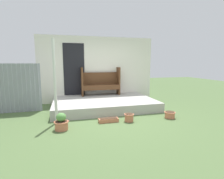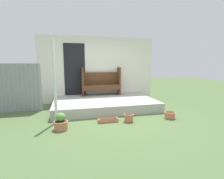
{
  "view_description": "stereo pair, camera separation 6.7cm",
  "coord_description": "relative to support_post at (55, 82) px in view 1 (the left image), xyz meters",
  "views": [
    {
      "loc": [
        -1.28,
        -4.76,
        1.57
      ],
      "look_at": [
        0.08,
        0.39,
        0.76
      ],
      "focal_mm": 28.0,
      "sensor_mm": 36.0,
      "label": 1
    },
    {
      "loc": [
        -1.22,
        -4.78,
        1.57
      ],
      "look_at": [
        0.08,
        0.39,
        0.76
      ],
      "focal_mm": 28.0,
      "sensor_mm": 36.0,
      "label": 2
    }
  ],
  "objects": [
    {
      "name": "ground_plane",
      "position": [
        1.56,
        0.08,
        -1.09
      ],
      "size": [
        24.0,
        24.0,
        0.0
      ],
      "primitive_type": "plane",
      "color": "#516B3D"
    },
    {
      "name": "bench",
      "position": [
        1.6,
        2.08,
        -0.25
      ],
      "size": [
        1.51,
        0.42,
        1.09
      ],
      "rotation": [
        0.0,
        0.0,
        -0.02
      ],
      "color": "#54331C",
      "rests_on": "porch_slab"
    },
    {
      "name": "flower_pot_middle",
      "position": [
        1.89,
        -0.39,
        -0.97
      ],
      "size": [
        0.27,
        0.27,
        0.22
      ],
      "color": "#C67251",
      "rests_on": "ground_plane"
    },
    {
      "name": "flower_pot_left",
      "position": [
        0.13,
        -0.55,
        -0.91
      ],
      "size": [
        0.35,
        0.35,
        0.41
      ],
      "color": "#C67251",
      "rests_on": "ground_plane"
    },
    {
      "name": "house_wall",
      "position": [
        1.5,
        2.34,
        0.21
      ],
      "size": [
        4.64,
        0.08,
        2.6
      ],
      "color": "white",
      "rests_on": "ground_plane"
    },
    {
      "name": "porch_slab",
      "position": [
        1.54,
        1.2,
        -0.93
      ],
      "size": [
        3.44,
        2.23,
        0.31
      ],
      "color": "#B2AFA8",
      "rests_on": "ground_plane"
    },
    {
      "name": "support_post",
      "position": [
        0.0,
        0.0,
        0.0
      ],
      "size": [
        0.07,
        0.07,
        2.17
      ],
      "color": "silver",
      "rests_on": "ground_plane"
    },
    {
      "name": "flower_pot_right",
      "position": [
        3.13,
        -0.41,
        -0.98
      ],
      "size": [
        0.32,
        0.32,
        0.19
      ],
      "color": "#C67251",
      "rests_on": "ground_plane"
    },
    {
      "name": "planter_box_rect",
      "position": [
        1.34,
        -0.3,
        -1.03
      ],
      "size": [
        0.53,
        0.19,
        0.11
      ],
      "color": "#C67251",
      "rests_on": "ground_plane"
    }
  ]
}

